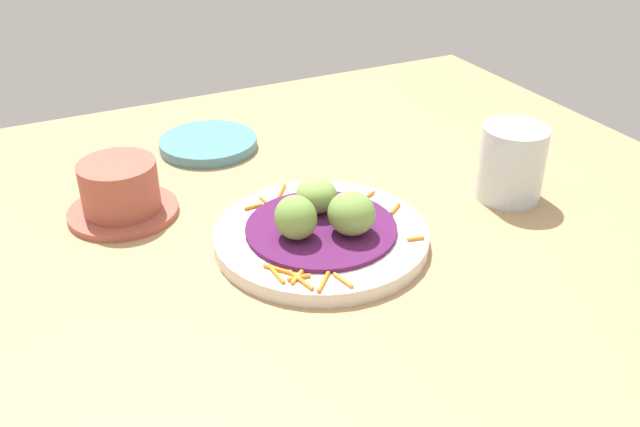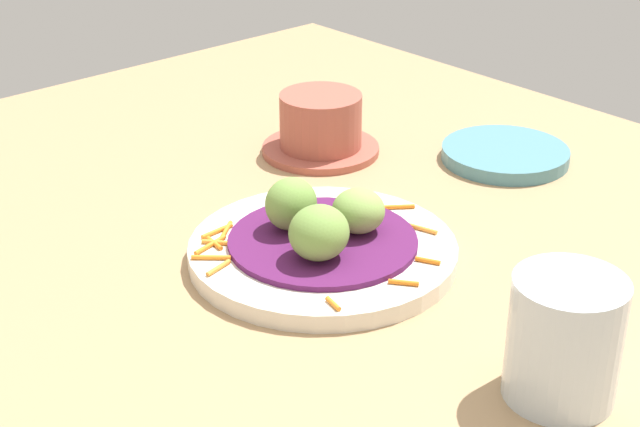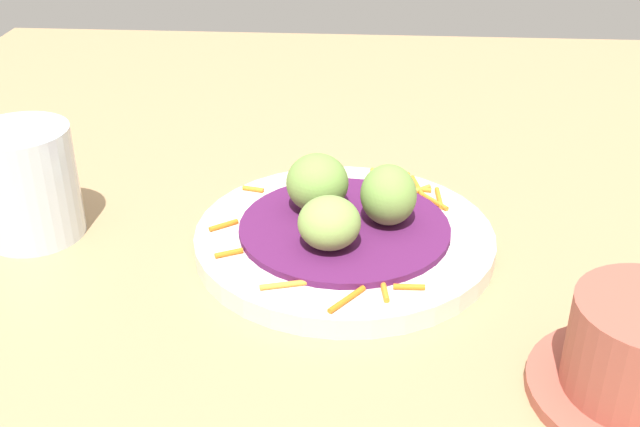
# 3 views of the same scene
# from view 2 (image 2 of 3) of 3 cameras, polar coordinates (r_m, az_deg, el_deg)

# --- Properties ---
(table_surface) EXTENTS (1.10, 1.10, 0.02)m
(table_surface) POSITION_cam_2_polar(r_m,az_deg,el_deg) (0.84, -3.75, -3.97)
(table_surface) COLOR tan
(table_surface) RESTS_ON ground
(main_plate) EXTENTS (0.23, 0.23, 0.02)m
(main_plate) POSITION_cam_2_polar(r_m,az_deg,el_deg) (0.85, 0.16, -2.24)
(main_plate) COLOR silver
(main_plate) RESTS_ON table_surface
(cabbage_bed) EXTENTS (0.16, 0.16, 0.01)m
(cabbage_bed) POSITION_cam_2_polar(r_m,az_deg,el_deg) (0.85, 0.16, -1.61)
(cabbage_bed) COLOR #51194C
(cabbage_bed) RESTS_ON main_plate
(carrot_garnish) EXTENTS (0.19, 0.22, 0.00)m
(carrot_garnish) POSITION_cam_2_polar(r_m,az_deg,el_deg) (0.85, -1.37, -1.52)
(carrot_garnish) COLOR orange
(carrot_garnish) RESTS_ON main_plate
(guac_scoop_left) EXTENTS (0.05, 0.05, 0.04)m
(guac_scoop_left) POSITION_cam_2_polar(r_m,az_deg,el_deg) (0.85, 2.25, 0.16)
(guac_scoop_left) COLOR #84A851
(guac_scoop_left) RESTS_ON cabbage_bed
(guac_scoop_center) EXTENTS (0.05, 0.05, 0.05)m
(guac_scoop_center) POSITION_cam_2_polar(r_m,az_deg,el_deg) (0.85, -1.70, 0.57)
(guac_scoop_center) COLOR #759E47
(guac_scoop_center) RESTS_ON cabbage_bed
(guac_scoop_right) EXTENTS (0.06, 0.06, 0.05)m
(guac_scoop_right) POSITION_cam_2_polar(r_m,az_deg,el_deg) (0.80, -0.06, -1.12)
(guac_scoop_right) COLOR #759E47
(guac_scoop_right) RESTS_ON cabbage_bed
(side_plate_small) EXTENTS (0.14, 0.14, 0.01)m
(side_plate_small) POSITION_cam_2_polar(r_m,az_deg,el_deg) (1.06, 10.72, 3.41)
(side_plate_small) COLOR teal
(side_plate_small) RESTS_ON table_surface
(terracotta_bowl) EXTENTS (0.13, 0.13, 0.07)m
(terracotta_bowl) POSITION_cam_2_polar(r_m,az_deg,el_deg) (1.06, 0.03, 5.07)
(terracotta_bowl) COLOR #A85142
(terracotta_bowl) RESTS_ON table_surface
(water_glass) EXTENTS (0.08, 0.08, 0.09)m
(water_glass) POSITION_cam_2_polar(r_m,az_deg,el_deg) (0.69, 14.03, -7.11)
(water_glass) COLOR silver
(water_glass) RESTS_ON table_surface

